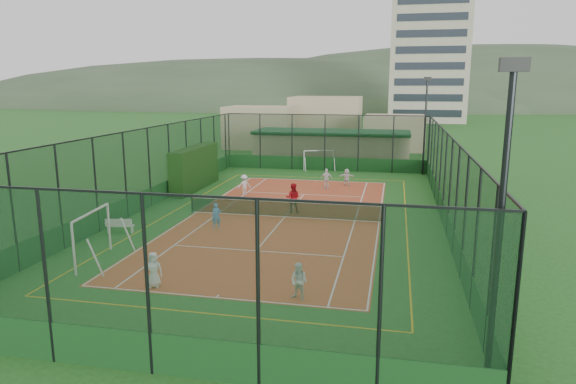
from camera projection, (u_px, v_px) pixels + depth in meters
name	position (u px, v px, depth m)	size (l,w,h in m)	color
ground	(285.00, 217.00, 30.19)	(300.00, 300.00, 0.00)	#27531C
court_slab	(285.00, 217.00, 30.19)	(11.17, 23.97, 0.01)	#B14127
tennis_net	(285.00, 208.00, 30.09)	(11.67, 0.12, 1.06)	black
perimeter_fence	(285.00, 175.00, 29.68)	(18.12, 34.12, 5.00)	black
floodlight_se	(498.00, 243.00, 11.72)	(0.60, 0.26, 8.25)	black
floodlight_ne	(425.00, 127.00, 43.50)	(0.60, 0.26, 8.25)	black
clubhouse	(332.00, 146.00, 50.93)	(15.20, 7.20, 3.15)	tan
apartment_tower	(429.00, 46.00, 103.18)	(15.00, 12.00, 30.00)	beige
distant_hills	(378.00, 107.00, 173.81)	(200.00, 60.00, 24.00)	#384C33
hedge_left	(195.00, 168.00, 38.07)	(1.07, 7.12, 3.11)	black
white_bench	(120.00, 225.00, 26.96)	(1.44, 0.40, 0.81)	white
futsal_goal_near	(93.00, 237.00, 22.43)	(1.00, 3.45, 2.23)	white
futsal_goal_far	(318.00, 160.00, 46.45)	(2.75, 0.80, 1.77)	white
child_near_left	(154.00, 270.00, 19.66)	(0.68, 0.44, 1.40)	white
child_near_mid	(216.00, 216.00, 27.72)	(0.50, 0.33, 1.38)	#437FC0
child_near_right	(299.00, 281.00, 18.52)	(0.67, 0.53, 1.39)	white
child_far_left	(244.00, 185.00, 35.94)	(0.94, 0.54, 1.46)	silver
child_far_right	(327.00, 179.00, 38.11)	(0.89, 0.37, 1.53)	white
child_far_back	(347.00, 177.00, 39.45)	(1.21, 0.38, 1.30)	white
coach	(293.00, 198.00, 31.11)	(0.88, 0.68, 1.80)	#B4131C
tennis_balls	(271.00, 209.00, 32.01)	(3.94, 0.75, 0.07)	#CCE033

